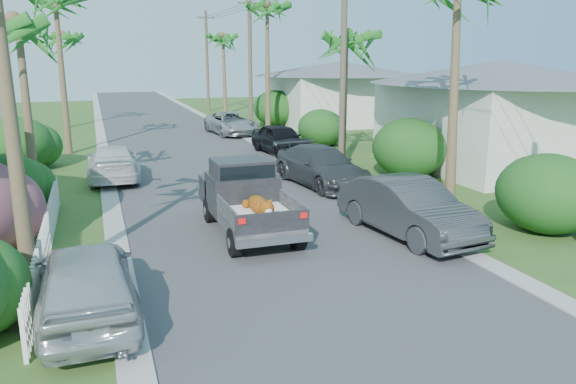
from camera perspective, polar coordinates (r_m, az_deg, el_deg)
name	(u,v)px	position (r m, az deg, el deg)	size (l,w,h in m)	color
ground	(353,312)	(11.60, 6.58, -11.98)	(120.00, 120.00, 0.00)	#375520
road	(176,140)	(35.06, -11.32, 5.18)	(8.00, 100.00, 0.02)	#38383A
curb_left	(102,143)	(34.75, -18.38, 4.71)	(0.60, 100.00, 0.06)	#A5A39E
curb_right	(244,137)	(35.88, -4.48, 5.62)	(0.60, 100.00, 0.06)	#A5A39E
pickup_truck	(245,196)	(16.49, -4.41, -0.41)	(1.98, 5.12, 2.06)	black
parked_car_rn	(408,208)	(16.24, 12.12, -1.62)	(1.72, 4.93, 1.63)	#313436
parked_car_rm	(321,167)	(22.22, 3.41, 2.59)	(2.11, 5.19, 1.51)	#313336
parked_car_rf	(280,139)	(29.46, -0.77, 5.37)	(1.81, 4.50, 1.53)	black
parked_car_rd	(231,123)	(37.14, -5.81, 6.94)	(2.39, 5.19, 1.44)	#9EA1A5
parked_car_ln	(87,281)	(11.64, -19.79, -8.51)	(1.83, 4.54, 1.55)	#AEB1B5
parked_car_lf	(113,163)	(24.25, -17.36, 2.84)	(2.01, 4.94, 1.43)	silver
palm_l_b	(17,21)	(21.54, -25.81, 15.39)	(4.40, 4.40, 7.40)	brown
palm_l_d	(59,35)	(43.46, -22.26, 14.56)	(4.40, 4.40, 7.70)	brown
palm_r_b	(346,35)	(26.87, 5.87, 15.59)	(4.40, 4.40, 7.20)	brown
palm_r_c	(267,5)	(37.14, -2.15, 18.42)	(4.40, 4.40, 9.40)	brown
palm_r_d	(223,36)	(50.66, -6.59, 15.51)	(4.40, 4.40, 8.00)	brown
shrub_l_c	(7,185)	(20.00, -26.61, 0.63)	(2.40, 2.64, 2.00)	#12411A
shrub_l_d	(16,144)	(27.86, -25.90, 4.43)	(3.20, 3.52, 2.40)	#12411A
shrub_r_a	(548,193)	(17.83, 24.90, -0.13)	(2.80, 3.08, 2.30)	#12411A
shrub_r_b	(409,148)	(24.17, 12.18, 4.40)	(3.00, 3.30, 2.50)	#12411A
shrub_r_c	(321,128)	(32.04, 3.36, 6.52)	(2.60, 2.86, 2.10)	#12411A
shrub_r_d	(275,108)	(41.53, -1.29, 8.51)	(3.20, 3.52, 2.60)	#12411A
picket_fence	(47,237)	(15.62, -23.32, -4.26)	(0.10, 11.00, 1.00)	white
house_right_near	(497,118)	(27.86, 20.48, 7.05)	(8.00, 9.00, 4.80)	silver
house_right_far	(338,95)	(43.25, 5.12, 9.76)	(9.00, 8.00, 4.60)	silver
utility_pole_b	(343,66)	(24.62, 5.62, 12.64)	(1.60, 0.26, 9.00)	brown
utility_pole_c	(250,62)	(38.77, -3.86, 13.01)	(1.60, 0.26, 9.00)	brown
utility_pole_d	(207,61)	(53.38, -8.22, 13.06)	(1.60, 0.26, 9.00)	brown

